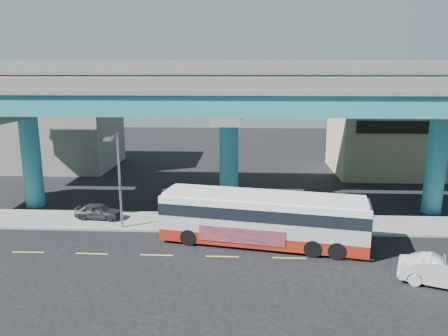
# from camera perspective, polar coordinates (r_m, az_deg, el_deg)

# --- Properties ---
(ground) EXTENTS (120.00, 120.00, 0.00)m
(ground) POSITION_cam_1_polar(r_m,az_deg,el_deg) (27.06, -0.19, -11.23)
(ground) COLOR black
(ground) RESTS_ON ground
(sidewalk) EXTENTS (70.00, 4.00, 0.15)m
(sidewalk) POSITION_cam_1_polar(r_m,az_deg,el_deg) (32.13, 0.36, -7.15)
(sidewalk) COLOR gray
(sidewalk) RESTS_ON ground
(lane_markings) EXTENTS (58.00, 0.12, 0.01)m
(lane_markings) POSITION_cam_1_polar(r_m,az_deg,el_deg) (26.78, -0.23, -11.48)
(lane_markings) COLOR #D8C64C
(lane_markings) RESTS_ON ground
(viaduct) EXTENTS (52.00, 12.40, 11.70)m
(viaduct) POSITION_cam_1_polar(r_m,az_deg,el_deg) (33.89, 0.67, 9.57)
(viaduct) COLOR teal
(viaduct) RESTS_ON ground
(building_beige) EXTENTS (14.00, 10.23, 7.00)m
(building_beige) POSITION_cam_1_polar(r_m,az_deg,el_deg) (51.04, 22.02, 3.33)
(building_beige) COLOR tan
(building_beige) RESTS_ON ground
(building_concrete) EXTENTS (12.00, 10.00, 9.00)m
(building_concrete) POSITION_cam_1_polar(r_m,az_deg,el_deg) (53.59, -20.61, 4.92)
(building_concrete) COLOR gray
(building_concrete) RESTS_ON ground
(transit_bus) EXTENTS (13.34, 5.15, 3.35)m
(transit_bus) POSITION_cam_1_polar(r_m,az_deg,el_deg) (27.99, 5.09, -6.41)
(transit_bus) COLOR maroon
(transit_bus) RESTS_ON ground
(sedan) EXTENTS (4.57, 5.53, 1.48)m
(sedan) POSITION_cam_1_polar(r_m,az_deg,el_deg) (25.85, 26.82, -12.08)
(sedan) COLOR silver
(sedan) RESTS_ON ground
(parked_car) EXTENTS (1.99, 3.68, 1.17)m
(parked_car) POSITION_cam_1_polar(r_m,az_deg,el_deg) (33.88, -16.09, -5.42)
(parked_car) COLOR #2F2E34
(parked_car) RESTS_ON sidewalk
(street_lamp) EXTENTS (0.50, 2.26, 6.79)m
(street_lamp) POSITION_cam_1_polar(r_m,az_deg,el_deg) (30.16, -13.85, 0.16)
(street_lamp) COLOR gray
(street_lamp) RESTS_ON sidewalk
(stop_sign) EXTENTS (0.82, 0.10, 2.72)m
(stop_sign) POSITION_cam_1_polar(r_m,az_deg,el_deg) (30.67, 12.97, -4.42)
(stop_sign) COLOR gray
(stop_sign) RESTS_ON sidewalk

